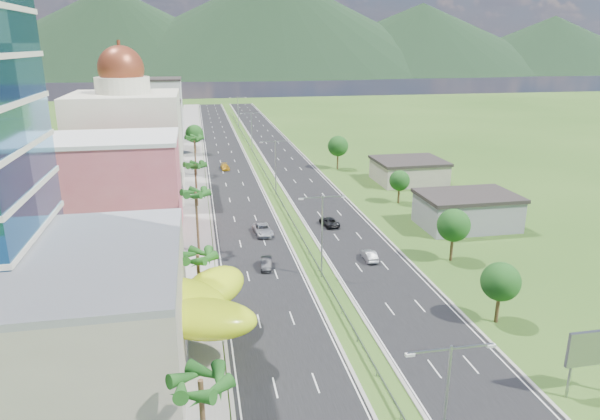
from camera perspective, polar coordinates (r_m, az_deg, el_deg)
ground at (r=61.25m, az=4.47°, el=-10.95°), size 500.00×500.00×0.00m
road_left at (r=144.98m, az=-7.88°, el=5.67°), size 11.00×260.00×0.04m
road_right at (r=146.51m, az=-1.99°, el=5.95°), size 11.00×260.00×0.04m
sidewalk_left at (r=144.81m, az=-11.65°, el=5.48°), size 7.00×260.00×0.12m
median_guardrail at (r=127.93m, az=-4.05°, el=4.51°), size 0.10×216.06×0.76m
streetlight_median_a at (r=37.91m, az=15.30°, el=-19.30°), size 6.04×0.25×11.00m
streetlight_median_b at (r=67.40m, az=2.37°, el=-1.93°), size 6.04×0.25×11.00m
streetlight_median_c at (r=105.32m, az=-2.63°, el=5.15°), size 6.04×0.25×11.00m
streetlight_median_d at (r=149.28m, az=-5.20°, el=8.73°), size 6.04×0.25×11.00m
streetlight_median_e at (r=193.72m, az=-6.62°, el=10.66°), size 6.04×0.25×11.00m
mall_podium at (r=54.33m, az=-28.63°, el=-10.57°), size 30.00×24.00×11.00m
lime_canopy at (r=53.80m, az=-15.52°, el=-9.83°), size 18.00×15.00×7.40m
pink_shophouse at (r=87.58m, az=-19.27°, el=2.17°), size 20.00×15.00×15.00m
domed_building at (r=109.12m, az=-17.89°, el=7.23°), size 20.00×20.00×28.70m
midrise_grey at (r=134.09m, az=-16.18°, el=7.68°), size 16.00×15.00×16.00m
midrise_beige at (r=155.98m, az=-15.49°, el=8.45°), size 16.00×15.00×13.00m
midrise_white at (r=178.41m, az=-15.05°, el=10.35°), size 16.00×15.00×18.00m
billboard at (r=52.57m, az=28.94°, el=-12.89°), size 5.20×0.35×6.20m
shed_near at (r=91.89m, az=17.36°, el=-0.21°), size 15.00×10.00×5.00m
shed_far at (r=118.94m, az=11.51°, el=3.99°), size 14.00×12.00×4.40m
palm_tree_a at (r=36.51m, az=-10.54°, el=-18.05°), size 3.60×3.60×9.10m
palm_tree_b at (r=58.17m, az=-10.86°, el=-5.12°), size 3.60×3.60×8.10m
palm_tree_c at (r=76.66m, az=-11.07°, el=1.53°), size 3.60×3.60×9.60m
palm_tree_d at (r=99.22m, az=-11.13°, el=4.55°), size 3.60×3.60×8.60m
palm_tree_e at (r=123.61m, az=-11.21°, el=7.40°), size 3.60×3.60×9.40m
leafy_tree_lfar at (r=148.73m, az=-11.19°, el=7.98°), size 4.90×4.90×8.05m
leafy_tree_ra at (r=61.10m, az=20.61°, el=-7.18°), size 4.20×4.20×6.90m
leafy_tree_rb at (r=76.09m, az=16.07°, el=-1.58°), size 4.55×4.55×7.47m
leafy_tree_rc at (r=101.99m, az=10.57°, el=3.10°), size 3.85×3.85×6.33m
leafy_tree_rd at (r=128.36m, az=4.07°, el=6.81°), size 4.90×4.90×8.05m
mountain_ridge at (r=508.24m, az=-2.55°, el=14.08°), size 860.00×140.00×90.00m
car_dark_left at (r=72.32m, az=-3.62°, el=-5.69°), size 1.97×4.29×1.36m
car_silver_mid_left at (r=84.72m, az=-3.99°, el=-2.10°), size 3.07×5.87×1.58m
car_yellow_far_left at (r=129.50m, az=-8.00°, el=4.57°), size 2.20×4.63×1.31m
car_silver_right at (r=75.37m, az=7.41°, el=-4.82°), size 1.55×4.23×1.38m
car_dark_far_right at (r=88.77m, az=3.13°, el=-1.24°), size 2.90×5.12×1.35m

